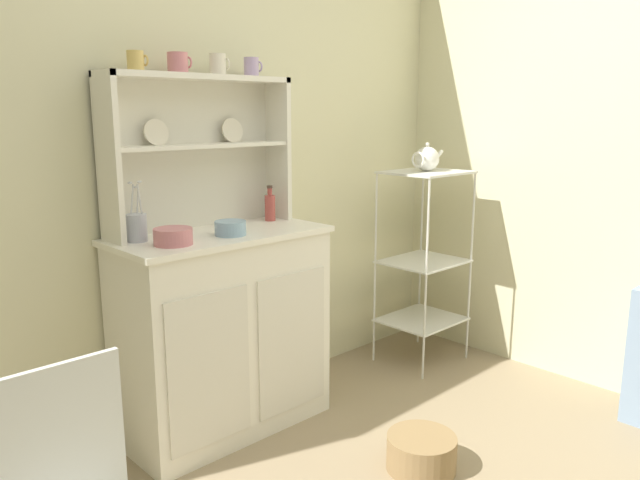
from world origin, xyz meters
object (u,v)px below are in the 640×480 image
cup_gold_0 (136,61)px  bowl_mixing_large (173,236)px  floor_basket (421,453)px  hutch_cabinet (224,330)px  hutch_shelf_unit (196,140)px  bakers_rack (424,250)px  utensil_jar (137,227)px  porcelain_teapot (427,159)px  jam_bottle (270,207)px

cup_gold_0 → bowl_mixing_large: 0.69m
floor_basket → cup_gold_0: (-0.64, 0.94, 1.52)m
bowl_mixing_large → hutch_cabinet: bearing=15.2°
hutch_shelf_unit → bowl_mixing_large: size_ratio=5.74×
bakers_rack → hutch_shelf_unit: bearing=166.7°
utensil_jar → porcelain_teapot: size_ratio=1.09×
hutch_shelf_unit → jam_bottle: (0.34, -0.08, -0.32)m
bowl_mixing_large → porcelain_teapot: bearing=-2.3°
jam_bottle → cup_gold_0: bearing=176.7°
hutch_shelf_unit → bowl_mixing_large: hutch_shelf_unit is taller
cup_gold_0 → porcelain_teapot: bearing=-9.5°
jam_bottle → porcelain_teapot: 0.96m
hutch_cabinet → porcelain_teapot: size_ratio=4.17×
hutch_shelf_unit → porcelain_teapot: hutch_shelf_unit is taller
floor_basket → bowl_mixing_large: 1.30m
bakers_rack → porcelain_teapot: (-0.00, 0.00, 0.50)m
hutch_cabinet → jam_bottle: size_ratio=5.58×
bakers_rack → cup_gold_0: (-1.54, 0.26, 0.94)m
bowl_mixing_large → cup_gold_0: bearing=93.2°
bakers_rack → cup_gold_0: bearing=170.5°
hutch_shelf_unit → porcelain_teapot: (1.26, -0.30, -0.13)m
bakers_rack → utensil_jar: bearing=172.4°
cup_gold_0 → porcelain_teapot: cup_gold_0 is taller
utensil_jar → porcelain_teapot: porcelain_teapot is taller
hutch_cabinet → hutch_shelf_unit: bearing=90.0°
bowl_mixing_large → floor_basket: bearing=-49.8°
hutch_cabinet → porcelain_teapot: porcelain_teapot is taller
hutch_cabinet → bowl_mixing_large: 0.55m
utensil_jar → bakers_rack: bearing=-7.6°
hutch_cabinet → utensil_jar: 0.61m
bowl_mixing_large → jam_bottle: jam_bottle is taller
bowl_mixing_large → utensil_jar: utensil_jar is taller
floor_basket → hutch_shelf_unit: bearing=110.3°
hutch_cabinet → porcelain_teapot: 1.44m
cup_gold_0 → porcelain_teapot: size_ratio=0.35×
hutch_shelf_unit → utensil_jar: 0.48m
hutch_shelf_unit → floor_basket: 1.60m
floor_basket → porcelain_teapot: porcelain_teapot is taller
bakers_rack → floor_basket: bearing=-142.5°
hutch_cabinet → hutch_shelf_unit: (-0.00, 0.16, 0.82)m
hutch_shelf_unit → bakers_rack: size_ratio=0.80×
hutch_cabinet → bowl_mixing_large: bearing=-164.8°
hutch_shelf_unit → cup_gold_0: bearing=-172.0°
porcelain_teapot → hutch_shelf_unit: bearing=166.7°
bakers_rack → utensil_jar: size_ratio=4.47×
cup_gold_0 → bowl_mixing_large: cup_gold_0 is taller
hutch_cabinet → hutch_shelf_unit: 0.84m
floor_basket → utensil_jar: bearing=128.1°
bowl_mixing_large → porcelain_teapot: 1.54m
hutch_cabinet → cup_gold_0: cup_gold_0 is taller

